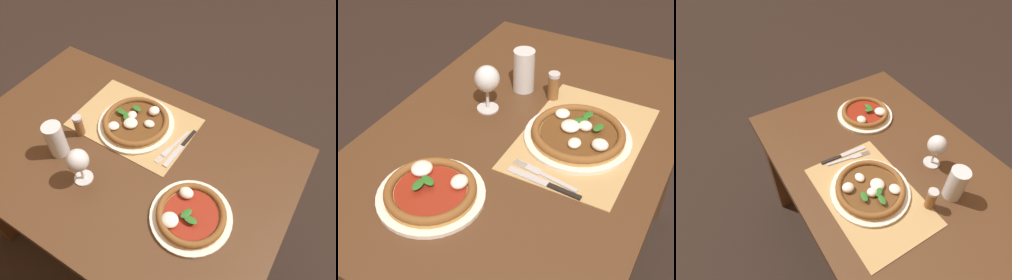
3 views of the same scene
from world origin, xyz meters
TOP-DOWN VIEW (x-y plane):
  - ground_plane at (0.00, 0.00)m, footprint 24.00×24.00m
  - dining_table at (0.00, 0.00)m, footprint 1.31×0.86m
  - paper_placemat at (0.05, -0.16)m, footprint 0.50×0.34m
  - pizza_near at (0.03, -0.15)m, footprint 0.32×0.32m
  - pizza_far at (-0.36, 0.09)m, footprint 0.28×0.28m
  - wine_glass at (0.05, 0.16)m, footprint 0.08×0.08m
  - pint_glass at (0.21, 0.11)m, footprint 0.07×0.07m
  - fork at (-0.16, -0.13)m, footprint 0.05×0.20m
  - knife at (-0.19, -0.14)m, footprint 0.03×0.22m
  - pepper_shaker at (0.20, 0.00)m, footprint 0.04×0.04m

SIDE VIEW (x-z plane):
  - ground_plane at x=0.00m, z-range 0.00..0.00m
  - dining_table at x=0.00m, z-range 0.26..1.00m
  - paper_placemat at x=0.05m, z-range 0.74..0.74m
  - fork at x=-0.16m, z-range 0.74..0.75m
  - knife at x=-0.19m, z-range 0.74..0.75m
  - pizza_far at x=-0.36m, z-range 0.73..0.78m
  - pizza_near at x=0.03m, z-range 0.74..0.79m
  - pepper_shaker at x=0.20m, z-range 0.74..0.84m
  - pint_glass at x=0.21m, z-range 0.74..0.88m
  - wine_glass at x=0.05m, z-range 0.77..0.92m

